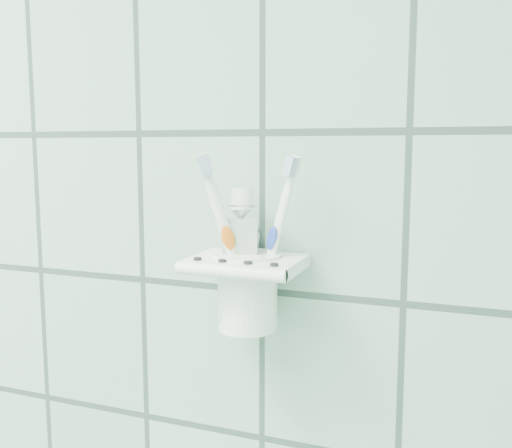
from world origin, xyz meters
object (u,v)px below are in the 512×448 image
Objects in this scene: cup at (247,288)px; toothbrush_orange at (255,234)px; holder_bracket at (247,265)px; toothbrush_blue at (238,235)px; toothpaste_tube at (238,247)px; toothbrush_pink at (253,235)px.

toothbrush_orange is (0.00, 0.01, 0.06)m from cup.
holder_bracket is 0.03m from toothbrush_blue.
toothpaste_tube is at bearing -109.42° from cup.
toothbrush_pink is 0.02m from toothpaste_tube.
holder_bracket is 0.65× the size of toothbrush_blue.
toothpaste_tube is (-0.01, -0.03, -0.01)m from toothbrush_orange.
toothbrush_orange is 0.03m from toothpaste_tube.
toothpaste_tube is at bearing -75.97° from toothbrush_orange.
toothbrush_blue is (-0.01, 0.01, 0.03)m from holder_bracket.
cup is 0.05m from toothpaste_tube.
toothbrush_blue is at bearing 94.99° from toothpaste_tube.
toothbrush_blue reaches higher than holder_bracket.
holder_bracket is 0.04m from toothbrush_orange.
holder_bracket is 0.03m from cup.
cup is 0.06m from toothbrush_pink.
toothbrush_blue is at bearing -119.79° from toothbrush_orange.
holder_bracket is 0.63× the size of toothbrush_pink.
holder_bracket is at bearing -67.51° from toothbrush_orange.
toothbrush_pink is at bearing 19.69° from cup.
holder_bracket is at bearing -16.18° from toothbrush_blue.
holder_bracket is 0.63× the size of toothbrush_orange.
holder_bracket is 0.02m from toothpaste_tube.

